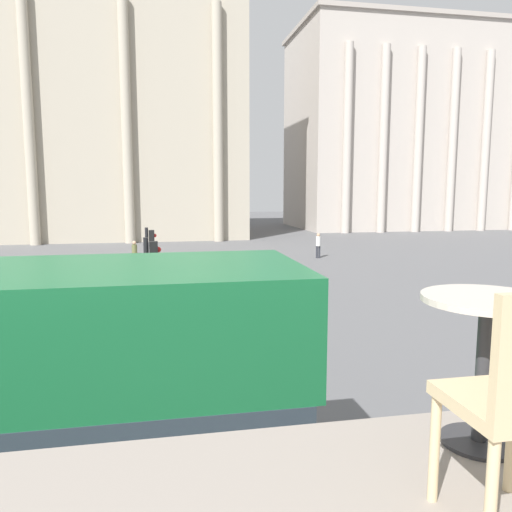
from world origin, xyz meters
The scene contains 9 objects.
cafe_dining_table centered at (1.41, -0.35, 4.24)m, with size 0.60×0.60×0.73m.
plaza_building_left centered at (-6.70, 51.00, 12.69)m, with size 30.73×14.90×25.38m.
plaza_building_right centered at (32.59, 57.55, 12.11)m, with size 31.92×16.26×24.22m.
traffic_light_near centered at (-0.34, 9.79, 2.46)m, with size 0.42×0.24×3.76m.
traffic_light_mid centered at (-0.48, 16.28, 2.30)m, with size 0.42×0.24×3.50m.
pedestrian_olive centered at (-1.61, 28.63, 1.01)m, with size 0.32×0.32×1.75m.
pedestrian_white centered at (10.95, 31.25, 1.02)m, with size 0.32×0.32×1.77m.
pedestrian_red centered at (0.91, 15.92, 0.92)m, with size 0.32×0.32×1.61m.
pedestrian_blue centered at (-2.90, 14.15, 1.06)m, with size 0.32×0.32×1.82m.
Camera 1 is at (-0.09, -2.38, 4.93)m, focal length 35.00 mm.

